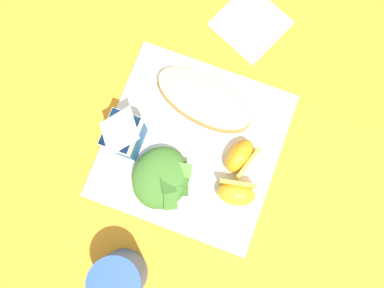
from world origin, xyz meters
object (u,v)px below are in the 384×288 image
orange_wedge_front (236,193)px  drinking_blue_cup (119,278)px  white_plate (192,146)px  green_salad_pile (161,178)px  paper_napkin (251,23)px  milk_carton (123,135)px  cheesy_pizza_bread (204,100)px  orange_wedge_middle (241,157)px

orange_wedge_front → drinking_blue_cup: bearing=145.6°
white_plate → green_salad_pile: 0.08m
white_plate → paper_napkin: bearing=-4.9°
white_plate → milk_carton: milk_carton is taller
green_salad_pile → drinking_blue_cup: bearing=178.2°
paper_napkin → green_salad_pile: bearing=171.4°
cheesy_pizza_bread → drinking_blue_cup: drinking_blue_cup is taller
milk_carton → drinking_blue_cup: bearing=-161.4°
white_plate → drinking_blue_cup: 0.24m
green_salad_pile → milk_carton: 0.09m
green_salad_pile → orange_wedge_front: 0.12m
paper_napkin → drinking_blue_cup: (-0.47, 0.05, 0.04)m
white_plate → drinking_blue_cup: size_ratio=3.24×
white_plate → paper_napkin: size_ratio=2.55×
white_plate → green_salad_pile: green_salad_pile is taller
cheesy_pizza_bread → orange_wedge_middle: bearing=-127.8°
cheesy_pizza_bread → orange_wedge_middle: 0.11m
cheesy_pizza_bread → orange_wedge_front: (-0.12, -0.10, 0.00)m
cheesy_pizza_bread → drinking_blue_cup: (-0.30, 0.02, 0.01)m
white_plate → paper_napkin: (0.24, -0.02, -0.01)m
orange_wedge_front → paper_napkin: orange_wedge_front is taller
green_salad_pile → milk_carton: milk_carton is taller
orange_wedge_front → orange_wedge_middle: size_ratio=0.97×
cheesy_pizza_bread → paper_napkin: size_ratio=1.65×
white_plate → orange_wedge_middle: orange_wedge_middle is taller
orange_wedge_middle → paper_napkin: bearing=14.0°
cheesy_pizza_bread → orange_wedge_front: bearing=-141.2°
cheesy_pizza_bread → milk_carton: size_ratio=1.65×
paper_napkin → drinking_blue_cup: 0.48m
cheesy_pizza_bread → orange_wedge_middle: (-0.07, -0.09, 0.00)m
orange_wedge_middle → drinking_blue_cup: size_ratio=0.79×
orange_wedge_middle → drinking_blue_cup: (-0.24, 0.11, 0.01)m
white_plate → milk_carton: (-0.03, 0.10, 0.07)m
milk_carton → paper_napkin: bearing=-23.7°
milk_carton → orange_wedge_front: bearing=-96.1°
orange_wedge_middle → milk_carton: bearing=101.3°
white_plate → paper_napkin: white_plate is taller
drinking_blue_cup → cheesy_pizza_bread: bearing=-4.6°
green_salad_pile → orange_wedge_front: green_salad_pile is taller
orange_wedge_front → milk_carton: bearing=83.9°
orange_wedge_middle → drinking_blue_cup: drinking_blue_cup is taller
cheesy_pizza_bread → milk_carton: milk_carton is taller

